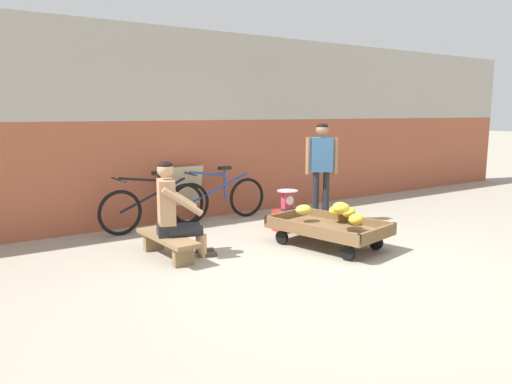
{
  "coord_description": "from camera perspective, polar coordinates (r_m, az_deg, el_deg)",
  "views": [
    {
      "loc": [
        -3.5,
        -3.75,
        1.69
      ],
      "look_at": [
        -0.36,
        1.02,
        0.75
      ],
      "focal_mm": 33.87,
      "sensor_mm": 36.0,
      "label": 1
    }
  ],
  "objects": [
    {
      "name": "low_bench",
      "position": [
        5.79,
        -10.42,
        -5.74
      ],
      "size": [
        0.36,
        1.12,
        0.27
      ],
      "color": "olive",
      "rests_on": "ground"
    },
    {
      "name": "weighing_scale",
      "position": [
        6.95,
        3.74,
        -0.93
      ],
      "size": [
        0.3,
        0.3,
        0.29
      ],
      "color": "#28282D",
      "rests_on": "plastic_crate"
    },
    {
      "name": "customer_adult",
      "position": [
        7.45,
        7.75,
        3.57
      ],
      "size": [
        0.43,
        0.34,
        1.53
      ],
      "color": "#232328",
      "rests_on": "ground"
    },
    {
      "name": "sign_board",
      "position": [
        7.62,
        -8.95,
        -0.25
      ],
      "size": [
        0.7,
        0.25,
        0.88
      ],
      "color": "#C6B289",
      "rests_on": "ground"
    },
    {
      "name": "vendor_seated",
      "position": [
        5.72,
        -9.65,
        -2.12
      ],
      "size": [
        0.73,
        0.59,
        1.14
      ],
      "color": "tan",
      "rests_on": "ground"
    },
    {
      "name": "banana_cart",
      "position": [
        6.2,
        8.53,
        -4.28
      ],
      "size": [
        1.13,
        1.59,
        0.36
      ],
      "color": "brown",
      "rests_on": "ground"
    },
    {
      "name": "banana_pile",
      "position": [
        6.17,
        9.56,
        -2.24
      ],
      "size": [
        0.67,
        1.05,
        0.26
      ],
      "color": "gold",
      "rests_on": "banana_cart"
    },
    {
      "name": "plastic_crate",
      "position": [
        7.01,
        3.71,
        -3.36
      ],
      "size": [
        0.36,
        0.28,
        0.3
      ],
      "color": "red",
      "rests_on": "ground"
    },
    {
      "name": "back_wall",
      "position": [
        7.86,
        -7.01,
        7.72
      ],
      "size": [
        16.0,
        0.3,
        2.95
      ],
      "color": "#A35138",
      "rests_on": "ground"
    },
    {
      "name": "bicycle_near_left",
      "position": [
        7.14,
        -11.98,
        -1.65
      ],
      "size": [
        1.66,
        0.48,
        0.86
      ],
      "color": "black",
      "rests_on": "ground"
    },
    {
      "name": "bicycle_far_left",
      "position": [
        7.65,
        -4.37,
        -0.75
      ],
      "size": [
        1.66,
        0.48,
        0.86
      ],
      "color": "black",
      "rests_on": "ground"
    },
    {
      "name": "ground_plane",
      "position": [
        5.4,
        9.27,
        -9.02
      ],
      "size": [
        80.0,
        80.0,
        0.0
      ],
      "primitive_type": "plane",
      "color": "gray"
    }
  ]
}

